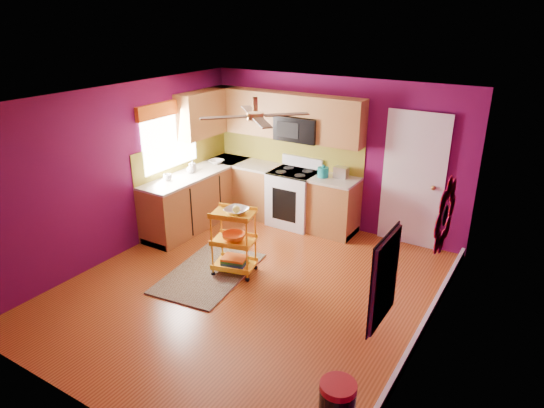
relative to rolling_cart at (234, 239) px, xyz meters
The scene contains 17 objects.
ground 0.71m from the rolling_cart, 31.65° to the right, with size 5.00×5.00×0.00m, color maroon.
room_envelope 1.22m from the rolling_cart, 30.04° to the right, with size 4.54×5.04×2.52m.
lower_cabinets 1.83m from the rolling_cart, 120.91° to the left, with size 2.81×2.31×0.94m.
electric_range 1.93m from the rolling_cart, 94.18° to the left, with size 0.76×0.66×1.13m.
upper_cabinetry 2.45m from the rolling_cart, 113.44° to the left, with size 2.80×2.30×1.26m.
left_window 2.32m from the rolling_cart, 156.20° to the left, with size 0.08×1.35×1.08m.
panel_door 2.87m from the rolling_cart, 51.52° to the left, with size 0.95×0.11×2.15m.
right_wall_art 2.85m from the rolling_cart, 12.64° to the right, with size 0.04×2.74×1.04m.
ceiling_fan 1.81m from the rolling_cart, ahead, with size 1.01×1.01×0.26m.
shag_rug 0.63m from the rolling_cart, 143.50° to the right, with size 1.00×1.63×0.02m, color black.
rolling_cart is the anchor object (origin of this frame).
teal_kettle 2.03m from the rolling_cart, 78.62° to the left, with size 0.18×0.18×0.21m.
toaster 2.21m from the rolling_cart, 72.47° to the left, with size 0.22×0.15×0.18m, color beige.
soap_bottle_a 2.00m from the rolling_cart, 146.52° to the left, with size 0.09×0.09×0.20m, color #EA3F72.
soap_bottle_b 1.90m from the rolling_cart, 148.52° to the left, with size 0.13×0.13×0.17m, color white.
counter_dish 2.28m from the rolling_cart, 133.63° to the left, with size 0.25×0.25×0.06m, color white.
counter_cup 1.76m from the rolling_cart, 163.54° to the left, with size 0.13×0.13×0.11m, color white.
Camera 1 is at (3.18, -4.57, 3.45)m, focal length 32.00 mm.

